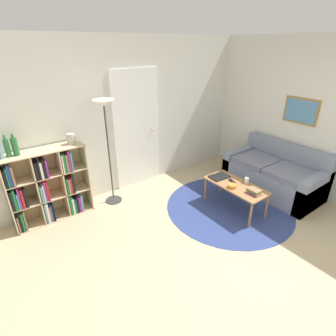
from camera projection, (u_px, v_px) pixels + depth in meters
The scene contains 16 objects.
ground_plane at pixel (258, 274), 3.09m from camera, with size 14.00×14.00×0.00m, color tan.
wall_back at pixel (133, 117), 4.57m from camera, with size 7.55×0.11×2.60m.
wall_right at pixel (282, 113), 4.77m from camera, with size 0.08×5.78×2.60m.
rug at pixel (229, 207), 4.34m from camera, with size 2.05×2.05×0.01m.
bookshelf at pixel (47, 187), 3.87m from camera, with size 1.12×0.34×1.12m.
floor_lamp at pixel (105, 117), 3.90m from camera, with size 0.33×0.33×1.72m.
couch at pixel (275, 175), 4.75m from camera, with size 0.87×1.64×0.84m.
coffee_table at pixel (236, 187), 4.14m from camera, with size 0.47×1.01×0.45m.
laptop at pixel (219, 177), 4.34m from camera, with size 0.33×0.25×0.02m.
bowl at pixel (232, 186), 4.03m from camera, with size 0.13×0.13×0.05m.
book_stack_on_table at pixel (254, 191), 3.86m from camera, with size 0.14×0.20×0.07m.
cup at pixel (247, 180), 4.15m from camera, with size 0.07×0.07×0.09m.
remote at pixel (232, 181), 4.20m from camera, with size 0.09×0.17×0.02m.
bottle_middle at pixel (7, 148), 3.37m from camera, with size 0.06×0.06×0.30m.
bottle_right at pixel (15, 146), 3.42m from camera, with size 0.08×0.08×0.30m.
vase_on_shelf at pixel (71, 139), 3.83m from camera, with size 0.12×0.12×0.16m.
Camera 1 is at (-2.19, -1.18, 2.47)m, focal length 28.00 mm.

